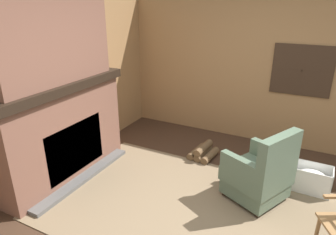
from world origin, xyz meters
The scene contains 11 objects.
ground_plane centered at (0.00, 0.00, 0.00)m, with size 14.00×14.00×0.00m, color #3D281C.
wood_panel_wall_left centered at (-2.35, 0.00, 1.18)m, with size 0.06×5.24×2.37m.
wood_panel_wall_back centered at (0.02, 2.35, 1.19)m, with size 5.24×0.09×2.37m.
fireplace_hearth centered at (-2.08, 0.00, 0.66)m, with size 0.66×1.98×1.32m.
chimney_breast centered at (-2.09, 0.00, 1.83)m, with size 0.40×1.66×1.03m.
area_rug centered at (-0.21, 0.09, 0.01)m, with size 3.50×2.13×0.01m.
armchair centered at (0.37, 0.62, 0.35)m, with size 0.84×0.85×0.93m.
firewood_stack centered at (-0.59, 1.31, 0.08)m, with size 0.39×0.47×0.21m.
laundry_basket centered at (0.93, 1.13, 0.17)m, with size 0.46×0.31×0.33m.
oil_lamp_vase centered at (-2.14, -0.25, 1.41)m, with size 0.10×0.10×0.26m.
storage_case centered at (-2.14, 0.44, 1.39)m, with size 0.13×0.25×0.14m.
Camera 1 is at (0.79, -2.56, 2.27)m, focal length 32.00 mm.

